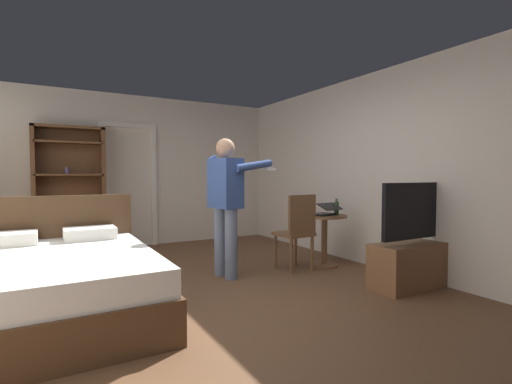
{
  "coord_description": "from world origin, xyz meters",
  "views": [
    {
      "loc": [
        -1.45,
        -3.36,
        1.24
      ],
      "look_at": [
        0.8,
        0.58,
        1.03
      ],
      "focal_mm": 25.98,
      "sensor_mm": 36.0,
      "label": 1
    }
  ],
  "objects_px": {
    "side_table": "(324,232)",
    "wooden_chair": "(297,229)",
    "bottle_on_table": "(336,208)",
    "tv_flatscreen": "(415,257)",
    "laptop": "(325,211)",
    "bookshelf": "(70,186)",
    "bed": "(53,284)",
    "person_blue_shirt": "(226,197)",
    "suitcase_dark": "(77,251)"
  },
  "relations": [
    {
      "from": "side_table",
      "to": "wooden_chair",
      "type": "bearing_deg",
      "value": -177.09
    },
    {
      "from": "bottle_on_table",
      "to": "wooden_chair",
      "type": "bearing_deg",
      "value": 174.77
    },
    {
      "from": "tv_flatscreen",
      "to": "laptop",
      "type": "distance_m",
      "value": 1.29
    },
    {
      "from": "bookshelf",
      "to": "laptop",
      "type": "bearing_deg",
      "value": -41.79
    },
    {
      "from": "tv_flatscreen",
      "to": "bottle_on_table",
      "type": "xyz_separation_m",
      "value": [
        -0.12,
        1.15,
        0.46
      ]
    },
    {
      "from": "bookshelf",
      "to": "laptop",
      "type": "relative_size",
      "value": 5.48
    },
    {
      "from": "laptop",
      "to": "bottle_on_table",
      "type": "xyz_separation_m",
      "value": [
        0.16,
        -0.04,
        0.04
      ]
    },
    {
      "from": "bed",
      "to": "person_blue_shirt",
      "type": "xyz_separation_m",
      "value": [
        1.86,
        0.46,
        0.67
      ]
    },
    {
      "from": "bottle_on_table",
      "to": "wooden_chair",
      "type": "distance_m",
      "value": 0.66
    },
    {
      "from": "wooden_chair",
      "to": "bed",
      "type": "bearing_deg",
      "value": -174.61
    },
    {
      "from": "tv_flatscreen",
      "to": "wooden_chair",
      "type": "distance_m",
      "value": 1.42
    },
    {
      "from": "bottle_on_table",
      "to": "wooden_chair",
      "type": "relative_size",
      "value": 0.22
    },
    {
      "from": "bed",
      "to": "bottle_on_table",
      "type": "bearing_deg",
      "value": 3.48
    },
    {
      "from": "wooden_chair",
      "to": "person_blue_shirt",
      "type": "height_order",
      "value": "person_blue_shirt"
    },
    {
      "from": "laptop",
      "to": "wooden_chair",
      "type": "xyz_separation_m",
      "value": [
        -0.45,
        0.02,
        -0.21
      ]
    },
    {
      "from": "bottle_on_table",
      "to": "person_blue_shirt",
      "type": "bearing_deg",
      "value": 170.61
    },
    {
      "from": "person_blue_shirt",
      "to": "laptop",
      "type": "bearing_deg",
      "value": -8.98
    },
    {
      "from": "side_table",
      "to": "wooden_chair",
      "type": "relative_size",
      "value": 0.71
    },
    {
      "from": "bed",
      "to": "side_table",
      "type": "distance_m",
      "value": 3.27
    },
    {
      "from": "suitcase_dark",
      "to": "bottle_on_table",
      "type": "bearing_deg",
      "value": -34.84
    },
    {
      "from": "tv_flatscreen",
      "to": "laptop",
      "type": "xyz_separation_m",
      "value": [
        -0.28,
        1.18,
        0.42
      ]
    },
    {
      "from": "bed",
      "to": "laptop",
      "type": "distance_m",
      "value": 3.27
    },
    {
      "from": "bed",
      "to": "person_blue_shirt",
      "type": "relative_size",
      "value": 1.2
    },
    {
      "from": "bookshelf",
      "to": "person_blue_shirt",
      "type": "relative_size",
      "value": 1.19
    },
    {
      "from": "tv_flatscreen",
      "to": "person_blue_shirt",
      "type": "height_order",
      "value": "person_blue_shirt"
    },
    {
      "from": "side_table",
      "to": "laptop",
      "type": "height_order",
      "value": "laptop"
    },
    {
      "from": "wooden_chair",
      "to": "suitcase_dark",
      "type": "bearing_deg",
      "value": 142.12
    },
    {
      "from": "side_table",
      "to": "wooden_chair",
      "type": "height_order",
      "value": "wooden_chair"
    },
    {
      "from": "bed",
      "to": "bookshelf",
      "type": "bearing_deg",
      "value": 84.1
    },
    {
      "from": "laptop",
      "to": "wooden_chair",
      "type": "height_order",
      "value": "wooden_chair"
    },
    {
      "from": "person_blue_shirt",
      "to": "bookshelf",
      "type": "bearing_deg",
      "value": 123.09
    },
    {
      "from": "bookshelf",
      "to": "side_table",
      "type": "distance_m",
      "value": 3.97
    },
    {
      "from": "side_table",
      "to": "suitcase_dark",
      "type": "relative_size",
      "value": 1.22
    },
    {
      "from": "bed",
      "to": "person_blue_shirt",
      "type": "height_order",
      "value": "person_blue_shirt"
    },
    {
      "from": "wooden_chair",
      "to": "bottle_on_table",
      "type": "bearing_deg",
      "value": -5.23
    },
    {
      "from": "tv_flatscreen",
      "to": "laptop",
      "type": "height_order",
      "value": "tv_flatscreen"
    },
    {
      "from": "bookshelf",
      "to": "suitcase_dark",
      "type": "bearing_deg",
      "value": -87.07
    },
    {
      "from": "wooden_chair",
      "to": "tv_flatscreen",
      "type": "bearing_deg",
      "value": -58.84
    },
    {
      "from": "person_blue_shirt",
      "to": "suitcase_dark",
      "type": "height_order",
      "value": "person_blue_shirt"
    },
    {
      "from": "bed",
      "to": "bookshelf",
      "type": "distance_m",
      "value": 2.98
    },
    {
      "from": "bottle_on_table",
      "to": "suitcase_dark",
      "type": "distance_m",
      "value": 3.69
    },
    {
      "from": "wooden_chair",
      "to": "person_blue_shirt",
      "type": "bearing_deg",
      "value": 167.89
    },
    {
      "from": "laptop",
      "to": "bottle_on_table",
      "type": "bearing_deg",
      "value": -12.74
    },
    {
      "from": "bookshelf",
      "to": "tv_flatscreen",
      "type": "relative_size",
      "value": 1.72
    },
    {
      "from": "side_table",
      "to": "bottle_on_table",
      "type": "bearing_deg",
      "value": -29.74
    },
    {
      "from": "bookshelf",
      "to": "tv_flatscreen",
      "type": "distance_m",
      "value": 5.03
    },
    {
      "from": "bottle_on_table",
      "to": "bookshelf",
      "type": "bearing_deg",
      "value": 139.36
    },
    {
      "from": "tv_flatscreen",
      "to": "wooden_chair",
      "type": "relative_size",
      "value": 1.17
    },
    {
      "from": "suitcase_dark",
      "to": "person_blue_shirt",
      "type": "bearing_deg",
      "value": -50.31
    },
    {
      "from": "bookshelf",
      "to": "suitcase_dark",
      "type": "xyz_separation_m",
      "value": [
        0.04,
        -0.7,
        -0.91
      ]
    }
  ]
}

